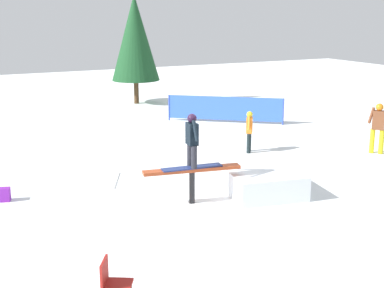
{
  "coord_description": "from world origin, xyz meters",
  "views": [
    {
      "loc": [
        5.58,
        11.09,
        4.62
      ],
      "look_at": [
        0.0,
        0.0,
        1.5
      ],
      "focal_mm": 50.0,
      "sensor_mm": 36.0,
      "label": 1
    }
  ],
  "objects_px": {
    "bystander_brown": "(378,126)",
    "backpack_on_snow": "(4,195)",
    "bystander_orange": "(249,129)",
    "folding_chair": "(114,288)",
    "pine_tree_far": "(135,38)",
    "loose_snowboard_white": "(112,180)",
    "main_rider_on_rail": "(192,142)",
    "rail_feature": "(192,174)"
  },
  "relations": [
    {
      "from": "bystander_orange",
      "to": "folding_chair",
      "type": "xyz_separation_m",
      "value": [
        7.16,
        7.31,
        -0.36
      ]
    },
    {
      "from": "bystander_orange",
      "to": "loose_snowboard_white",
      "type": "distance_m",
      "value": 5.21
    },
    {
      "from": "backpack_on_snow",
      "to": "pine_tree_far",
      "type": "height_order",
      "value": "pine_tree_far"
    },
    {
      "from": "bystander_brown",
      "to": "folding_chair",
      "type": "height_order",
      "value": "bystander_brown"
    },
    {
      "from": "backpack_on_snow",
      "to": "bystander_brown",
      "type": "bearing_deg",
      "value": 15.68
    },
    {
      "from": "loose_snowboard_white",
      "to": "bystander_brown",
      "type": "bearing_deg",
      "value": 107.38
    },
    {
      "from": "main_rider_on_rail",
      "to": "bystander_orange",
      "type": "height_order",
      "value": "main_rider_on_rail"
    },
    {
      "from": "bystander_orange",
      "to": "backpack_on_snow",
      "type": "height_order",
      "value": "bystander_orange"
    },
    {
      "from": "bystander_brown",
      "to": "bystander_orange",
      "type": "bearing_deg",
      "value": -159.27
    },
    {
      "from": "main_rider_on_rail",
      "to": "loose_snowboard_white",
      "type": "xyz_separation_m",
      "value": [
        1.19,
        -2.58,
        -1.54
      ]
    },
    {
      "from": "rail_feature",
      "to": "bystander_orange",
      "type": "relative_size",
      "value": 1.76
    },
    {
      "from": "main_rider_on_rail",
      "to": "bystander_brown",
      "type": "distance_m",
      "value": 7.72
    },
    {
      "from": "loose_snowboard_white",
      "to": "pine_tree_far",
      "type": "bearing_deg",
      "value": -179.3
    },
    {
      "from": "bystander_orange",
      "to": "folding_chair",
      "type": "height_order",
      "value": "bystander_orange"
    },
    {
      "from": "bystander_brown",
      "to": "folding_chair",
      "type": "relative_size",
      "value": 1.9
    },
    {
      "from": "bystander_brown",
      "to": "bystander_orange",
      "type": "height_order",
      "value": "bystander_brown"
    },
    {
      "from": "main_rider_on_rail",
      "to": "loose_snowboard_white",
      "type": "height_order",
      "value": "main_rider_on_rail"
    },
    {
      "from": "bystander_orange",
      "to": "backpack_on_snow",
      "type": "relative_size",
      "value": 4.07
    },
    {
      "from": "pine_tree_far",
      "to": "rail_feature",
      "type": "bearing_deg",
      "value": 74.35
    },
    {
      "from": "bystander_brown",
      "to": "pine_tree_far",
      "type": "distance_m",
      "value": 13.41
    },
    {
      "from": "folding_chair",
      "to": "backpack_on_snow",
      "type": "bearing_deg",
      "value": 37.94
    },
    {
      "from": "bystander_brown",
      "to": "backpack_on_snow",
      "type": "distance_m",
      "value": 11.73
    },
    {
      "from": "rail_feature",
      "to": "main_rider_on_rail",
      "type": "xyz_separation_m",
      "value": [
        0.0,
        0.0,
        0.8
      ]
    },
    {
      "from": "bystander_brown",
      "to": "pine_tree_far",
      "type": "xyz_separation_m",
      "value": [
        3.6,
        -12.7,
        2.34
      ]
    },
    {
      "from": "backpack_on_snow",
      "to": "pine_tree_far",
      "type": "bearing_deg",
      "value": 75.3
    },
    {
      "from": "rail_feature",
      "to": "loose_snowboard_white",
      "type": "xyz_separation_m",
      "value": [
        1.19,
        -2.58,
        -0.74
      ]
    },
    {
      "from": "main_rider_on_rail",
      "to": "bystander_brown",
      "type": "height_order",
      "value": "main_rider_on_rail"
    },
    {
      "from": "bystander_orange",
      "to": "loose_snowboard_white",
      "type": "height_order",
      "value": "bystander_orange"
    },
    {
      "from": "main_rider_on_rail",
      "to": "bystander_brown",
      "type": "relative_size",
      "value": 0.92
    },
    {
      "from": "pine_tree_far",
      "to": "folding_chair",
      "type": "bearing_deg",
      "value": 68.05
    },
    {
      "from": "bystander_orange",
      "to": "folding_chair",
      "type": "relative_size",
      "value": 1.57
    },
    {
      "from": "bystander_brown",
      "to": "folding_chair",
      "type": "xyz_separation_m",
      "value": [
        10.84,
        5.28,
        -0.53
      ]
    },
    {
      "from": "backpack_on_snow",
      "to": "loose_snowboard_white",
      "type": "bearing_deg",
      "value": 26.57
    },
    {
      "from": "bystander_brown",
      "to": "backpack_on_snow",
      "type": "bearing_deg",
      "value": -134.18
    },
    {
      "from": "main_rider_on_rail",
      "to": "bystander_orange",
      "type": "relative_size",
      "value": 1.11
    },
    {
      "from": "bystander_brown",
      "to": "loose_snowboard_white",
      "type": "bearing_deg",
      "value": -137.8
    },
    {
      "from": "folding_chair",
      "to": "backpack_on_snow",
      "type": "height_order",
      "value": "folding_chair"
    },
    {
      "from": "folding_chair",
      "to": "pine_tree_far",
      "type": "bearing_deg",
      "value": 8.09
    },
    {
      "from": "main_rider_on_rail",
      "to": "bystander_orange",
      "type": "xyz_separation_m",
      "value": [
        -3.88,
        -3.48,
        -0.78
      ]
    },
    {
      "from": "bystander_orange",
      "to": "backpack_on_snow",
      "type": "distance_m",
      "value": 8.12
    },
    {
      "from": "loose_snowboard_white",
      "to": "pine_tree_far",
      "type": "height_order",
      "value": "pine_tree_far"
    },
    {
      "from": "rail_feature",
      "to": "bystander_brown",
      "type": "height_order",
      "value": "bystander_brown"
    }
  ]
}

